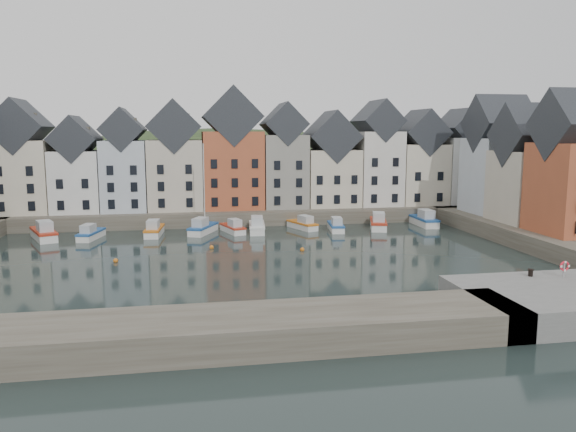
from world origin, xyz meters
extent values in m
plane|color=black|center=(0.00, 0.00, 0.00)|extent=(260.00, 260.00, 0.00)
cube|color=#454035|center=(0.00, 30.00, 1.00)|extent=(90.00, 16.00, 2.00)
cube|color=#454035|center=(37.00, 3.00, 1.00)|extent=(14.00, 54.00, 2.00)
cube|color=#454035|center=(-10.00, -22.00, 1.00)|extent=(50.00, 6.00, 2.00)
ellipsoid|color=#203219|center=(0.00, 56.00, -18.00)|extent=(153.60, 70.40, 64.00)
sphere|color=#1E3015|center=(-13.94, 50.93, 8.70)|extent=(5.77, 5.77, 5.77)
sphere|color=#1E3015|center=(24.86, 60.75, 8.12)|extent=(5.27, 5.27, 5.27)
sphere|color=#1E3015|center=(31.82, 54.20, 7.88)|extent=(5.07, 5.07, 5.07)
sphere|color=#1E3015|center=(14.28, 55.19, 7.82)|extent=(5.01, 5.01, 5.01)
sphere|color=#1E3015|center=(-37.67, 56.61, 6.57)|extent=(3.94, 3.94, 3.94)
sphere|color=#1E3015|center=(28.33, 60.25, 8.05)|extent=(5.21, 5.21, 5.21)
sphere|color=#1E3015|center=(1.99, 58.64, 8.32)|extent=(5.45, 5.45, 5.45)
sphere|color=#1E3015|center=(37.80, 48.31, 7.21)|extent=(4.49, 4.49, 4.49)
cube|color=beige|center=(-29.17, 28.00, 7.04)|extent=(7.67, 8.00, 10.07)
cube|color=#212429|center=(-29.17, 28.00, 13.97)|extent=(7.67, 8.16, 7.67)
cube|color=silver|center=(-21.90, 28.00, 6.30)|extent=(6.56, 8.00, 8.61)
cube|color=#212429|center=(-21.90, 28.00, 12.23)|extent=(6.56, 8.16, 6.56)
cube|color=#B5BEC8|center=(-15.37, 28.00, 7.01)|extent=(6.20, 8.00, 10.02)
cube|color=#212429|center=(-15.37, 28.00, 13.55)|extent=(6.20, 8.16, 6.20)
cube|color=#BEB5A1|center=(-8.27, 28.00, 7.04)|extent=(7.70, 8.00, 10.08)
cube|color=#212429|center=(-8.27, 28.00, 13.98)|extent=(7.70, 8.16, 7.70)
cube|color=#AB5030|center=(0.07, 28.00, 7.64)|extent=(8.69, 8.00, 11.28)
cube|color=#212429|center=(0.07, 28.00, 15.43)|extent=(8.69, 8.16, 8.69)
cube|color=gray|center=(7.78, 28.00, 7.39)|extent=(6.43, 8.00, 10.78)
cube|color=#212429|center=(7.78, 28.00, 14.37)|extent=(6.43, 8.16, 6.43)
cube|color=beige|center=(15.08, 28.00, 6.28)|extent=(7.88, 8.00, 8.56)
cube|color=#212429|center=(15.08, 28.00, 12.51)|extent=(7.88, 8.16, 7.88)
cube|color=silver|center=(22.42, 28.00, 7.64)|extent=(6.50, 8.00, 11.27)
cube|color=#212429|center=(22.42, 28.00, 14.88)|extent=(6.50, 8.16, 6.50)
cube|color=beige|center=(29.43, 28.00, 6.66)|extent=(7.23, 8.00, 9.32)
cube|color=#212429|center=(29.43, 28.00, 13.11)|extent=(7.23, 8.16, 7.23)
cube|color=silver|center=(36.28, 28.00, 7.16)|extent=(6.18, 8.00, 10.32)
cube|color=#212429|center=(36.28, 28.00, 13.85)|extent=(6.18, 8.16, 6.18)
cube|color=#B5BEC8|center=(36.00, 16.26, 7.19)|extent=(7.47, 8.00, 10.38)
cube|color=#212429|center=(36.00, 16.26, 14.36)|extent=(7.62, 8.00, 8.00)
cube|color=#BEB5A1|center=(36.00, 8.26, 6.44)|extent=(8.14, 8.00, 8.89)
cube|color=#212429|center=(36.00, 8.26, 12.87)|extent=(8.30, 8.00, 8.00)
cube|color=#AB5030|center=(36.00, 0.02, 7.03)|extent=(7.94, 8.00, 10.06)
sphere|color=#C56517|center=(-4.00, 8.00, 0.15)|extent=(0.50, 0.50, 0.50)
sphere|color=#C56517|center=(6.00, 5.00, 0.15)|extent=(0.50, 0.50, 0.50)
sphere|color=#C56517|center=(-14.00, 3.00, 0.15)|extent=(0.50, 0.50, 0.50)
cube|color=silver|center=(-24.34, 17.35, 0.40)|extent=(4.59, 7.16, 1.26)
cube|color=#AA2C18|center=(-24.34, 17.35, 1.09)|extent=(4.75, 7.33, 0.29)
cube|color=#AAAFB2|center=(-23.94, 16.40, 1.78)|extent=(2.56, 3.17, 1.38)
cube|color=silver|center=(-18.59, 16.72, 0.32)|extent=(2.85, 5.74, 1.01)
cube|color=#1E4C8D|center=(-18.59, 16.72, 0.87)|extent=(2.96, 5.87, 0.23)
cube|color=#AAAFB2|center=(-18.77, 15.91, 1.42)|extent=(1.75, 2.44, 1.10)
cube|color=silver|center=(-10.93, 17.79, 0.35)|extent=(2.32, 6.13, 1.10)
cube|color=#C56517|center=(-10.93, 17.79, 0.95)|extent=(2.43, 6.26, 0.25)
cube|color=#AAAFB2|center=(-11.01, 16.89, 1.55)|extent=(1.60, 2.51, 1.20)
cube|color=silver|center=(-4.66, 18.12, 0.36)|extent=(4.18, 6.36, 1.13)
cube|color=#1E4C8D|center=(-4.66, 18.12, 0.97)|extent=(4.32, 6.52, 0.26)
cube|color=#AAAFB2|center=(-5.04, 17.28, 1.59)|extent=(2.31, 2.83, 1.23)
cylinder|color=silver|center=(-4.41, 18.68, 6.14)|extent=(0.14, 0.14, 11.26)
cube|color=silver|center=(-0.79, 18.00, 0.31)|extent=(3.12, 5.62, 0.99)
cube|color=#AA2C18|center=(-0.79, 18.00, 0.85)|extent=(3.23, 5.75, 0.22)
cube|color=#AAAFB2|center=(-0.56, 17.22, 1.39)|extent=(1.83, 2.43, 1.08)
cube|color=silver|center=(2.44, 17.90, 0.37)|extent=(2.51, 6.45, 1.15)
cube|color=silver|center=(2.44, 17.90, 1.00)|extent=(2.63, 6.59, 0.26)
cube|color=#AAAFB2|center=(2.35, 16.96, 1.63)|extent=(1.71, 2.65, 1.26)
cube|color=silver|center=(8.88, 19.15, 0.32)|extent=(3.53, 5.71, 1.01)
cube|color=#C56517|center=(8.88, 19.15, 0.87)|extent=(3.66, 5.85, 0.23)
cube|color=#AAAFB2|center=(9.18, 18.38, 1.42)|extent=(1.99, 2.51, 1.10)
cube|color=silver|center=(13.10, 17.02, 0.32)|extent=(2.31, 5.63, 1.00)
cube|color=#1E4C8D|center=(13.10, 17.02, 0.87)|extent=(2.42, 5.75, 0.23)
cube|color=#AAAFB2|center=(12.99, 16.21, 1.41)|extent=(1.54, 2.33, 1.09)
cube|color=silver|center=(19.33, 17.69, 0.39)|extent=(3.82, 6.96, 1.22)
cube|color=#AA2C18|center=(19.33, 17.69, 1.06)|extent=(3.96, 7.12, 0.28)
cube|color=#AAAFB2|center=(19.05, 16.73, 1.72)|extent=(2.25, 3.00, 1.33)
cube|color=silver|center=(26.56, 19.06, 0.39)|extent=(2.13, 6.75, 1.23)
cube|color=#1E4C8D|center=(26.56, 19.06, 1.06)|extent=(2.25, 6.88, 0.28)
cube|color=#AAAFB2|center=(26.54, 18.05, 1.73)|extent=(1.61, 2.71, 1.34)
cylinder|color=black|center=(20.02, -16.50, 2.25)|extent=(0.36, 0.36, 0.50)
cylinder|color=black|center=(20.02, -16.50, 2.52)|extent=(0.48, 0.48, 0.08)
cube|color=gray|center=(22.40, -17.21, 2.55)|extent=(0.10, 0.10, 1.10)
torus|color=red|center=(22.40, -17.26, 2.90)|extent=(0.80, 0.14, 0.80)
camera|label=1|loc=(-6.40, -55.56, 13.34)|focal=35.00mm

